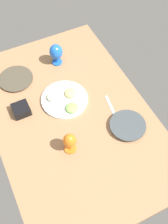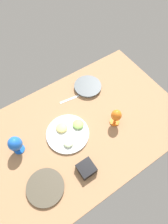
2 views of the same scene
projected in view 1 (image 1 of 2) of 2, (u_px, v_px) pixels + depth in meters
ground_plane at (71, 116)px, 190.74cm from camera, size 160.00×104.00×4.00cm
dinner_plate_left at (16, 79)px, 205.66cm from camera, size 25.51×25.51×1.95cm
dinner_plate_right at (128, 126)px, 182.36cm from camera, size 24.06×24.06×3.03cm
fruit_platter at (65, 99)px, 194.63cm from camera, size 33.04×33.04×4.75cm
hurricane_glass_blue at (56, 52)px, 207.66cm from camera, size 9.95×9.95×17.40cm
hurricane_glass_orange at (70, 141)px, 166.66cm from camera, size 8.18×8.18×15.87cm
square_bowl_black at (21, 109)px, 187.73cm from camera, size 11.22×11.22×5.79cm
fork_by_right_plate at (111, 106)px, 193.03cm from camera, size 18.08×4.29×0.60cm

